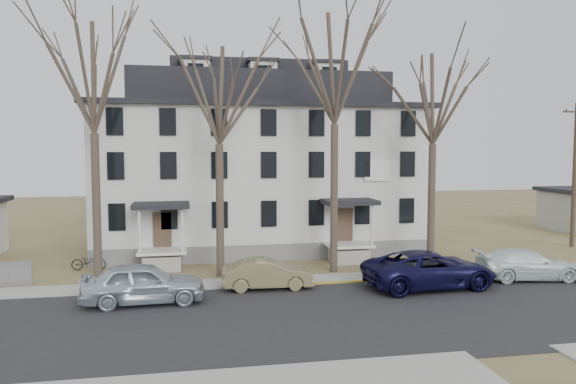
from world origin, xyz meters
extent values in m
plane|color=olive|center=(0.00, 0.00, 0.00)|extent=(120.00, 120.00, 0.00)
cube|color=#27272A|center=(0.00, 2.00, 0.00)|extent=(120.00, 10.00, 0.04)
cube|color=#A09F97|center=(0.00, 8.00, 0.00)|extent=(120.00, 2.00, 0.08)
cube|color=gold|center=(5.00, 7.10, 0.00)|extent=(14.00, 0.25, 0.06)
cube|color=slate|center=(-2.00, 18.00, 0.50)|extent=(20.00, 10.00, 1.00)
cube|color=silver|center=(-2.00, 18.00, 5.00)|extent=(20.00, 10.00, 8.00)
cube|color=black|center=(-2.00, 18.00, 9.10)|extent=(20.80, 10.80, 0.30)
cube|color=black|center=(-2.00, 18.00, 10.25)|extent=(16.00, 7.00, 2.00)
cube|color=black|center=(-2.00, 18.00, 11.65)|extent=(11.00, 4.50, 0.80)
cube|color=white|center=(-8.00, 12.04, 1.00)|extent=(2.60, 2.00, 0.16)
cube|color=white|center=(2.50, 12.04, 1.00)|extent=(2.60, 2.00, 0.16)
cube|color=white|center=(4.50, 12.92, 5.20)|extent=(1.60, 0.08, 1.20)
cylinder|color=#473B31|center=(-11.00, 9.80, 3.64)|extent=(0.40, 0.40, 7.28)
cylinder|color=#473B31|center=(-5.00, 9.80, 3.38)|extent=(0.40, 0.40, 6.76)
cylinder|color=#473B31|center=(1.00, 9.80, 3.90)|extent=(0.40, 0.40, 7.80)
cylinder|color=#473B31|center=(6.50, 9.80, 3.38)|extent=(0.40, 0.40, 6.76)
cylinder|color=#3D3023|center=(18.50, 14.00, 4.75)|extent=(0.28, 0.28, 9.50)
imported|color=silver|center=(-8.54, 5.22, 0.87)|extent=(5.20, 2.29, 1.74)
imported|color=olive|center=(-3.04, 6.71, 0.70)|extent=(4.29, 1.63, 1.40)
imported|color=#100F35|center=(4.47, 5.48, 0.87)|extent=(6.42, 3.32, 1.73)
imported|color=white|center=(9.97, 6.13, 0.74)|extent=(5.34, 2.69, 1.49)
imported|color=black|center=(-11.85, 12.35, 0.48)|extent=(1.87, 0.80, 0.95)
camera|label=1|loc=(-6.85, -18.69, 6.63)|focal=35.00mm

